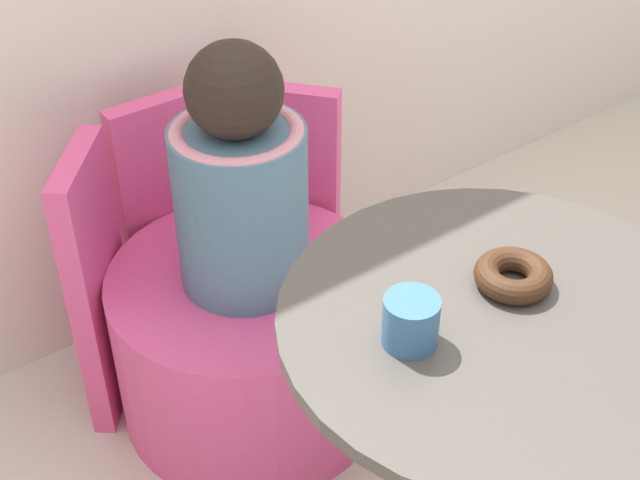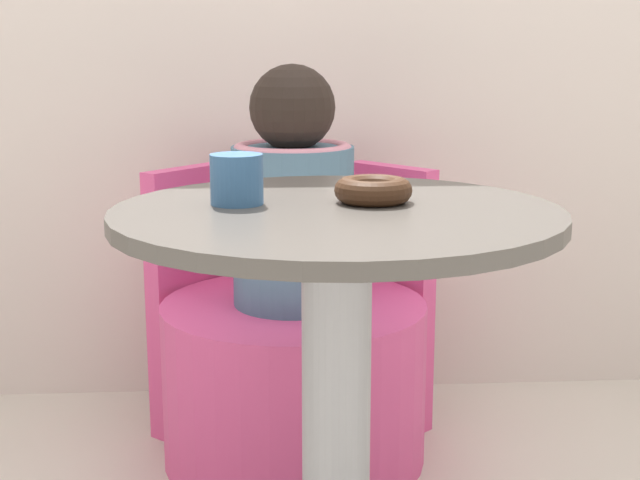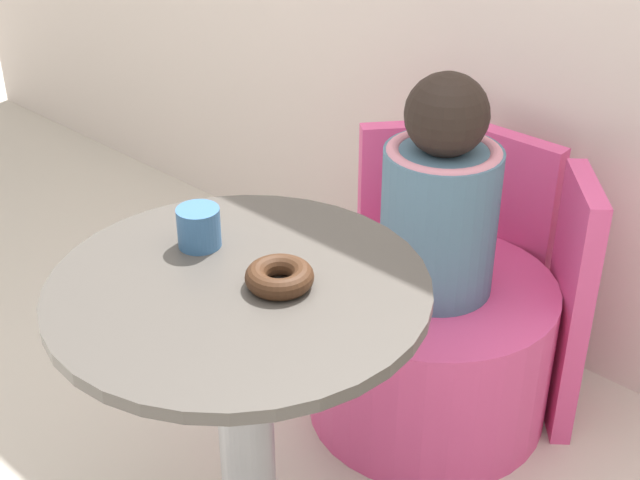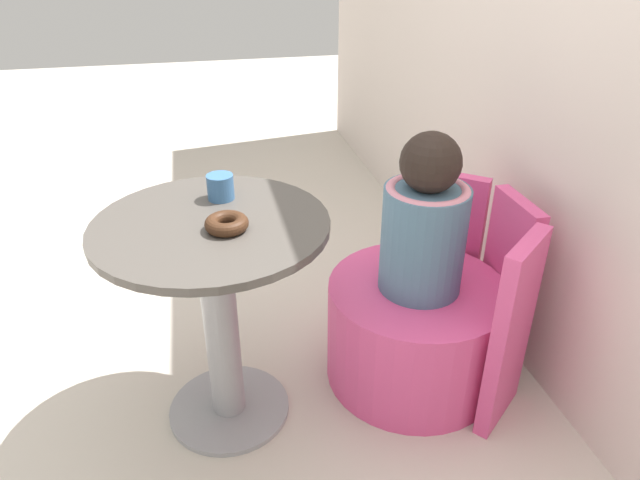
{
  "view_description": "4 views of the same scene",
  "coord_description": "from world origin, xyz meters",
  "px_view_note": "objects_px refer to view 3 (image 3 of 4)",
  "views": [
    {
      "loc": [
        -0.89,
        -0.66,
        1.62
      ],
      "look_at": [
        -0.14,
        0.37,
        0.67
      ],
      "focal_mm": 50.0,
      "sensor_mm": 36.0,
      "label": 1
    },
    {
      "loc": [
        -0.19,
        -1.34,
        0.98
      ],
      "look_at": [
        -0.08,
        0.33,
        0.61
      ],
      "focal_mm": 50.0,
      "sensor_mm": 36.0,
      "label": 2
    },
    {
      "loc": [
        0.92,
        -0.9,
        1.59
      ],
      "look_at": [
        -0.16,
        0.28,
        0.67
      ],
      "focal_mm": 50.0,
      "sensor_mm": 36.0,
      "label": 3
    },
    {
      "loc": [
        1.4,
        -0.03,
        1.48
      ],
      "look_at": [
        -0.1,
        0.31,
        0.63
      ],
      "focal_mm": 32.0,
      "sensor_mm": 36.0,
      "label": 4
    }
  ],
  "objects_px": {
    "child_figure": "(441,197)",
    "donut": "(279,277)",
    "cup": "(199,227)",
    "tub_chair": "(429,348)",
    "round_table": "(244,387)"
  },
  "relations": [
    {
      "from": "round_table",
      "to": "cup",
      "type": "bearing_deg",
      "value": 164.34
    },
    {
      "from": "tub_chair",
      "to": "cup",
      "type": "relative_size",
      "value": 7.6
    },
    {
      "from": "tub_chair",
      "to": "child_figure",
      "type": "distance_m",
      "value": 0.44
    },
    {
      "from": "cup",
      "to": "donut",
      "type": "bearing_deg",
      "value": 0.21
    },
    {
      "from": "tub_chair",
      "to": "donut",
      "type": "xyz_separation_m",
      "value": [
        0.1,
        -0.64,
        0.56
      ]
    },
    {
      "from": "donut",
      "to": "cup",
      "type": "distance_m",
      "value": 0.21
    },
    {
      "from": "round_table",
      "to": "cup",
      "type": "relative_size",
      "value": 8.96
    },
    {
      "from": "round_table",
      "to": "child_figure",
      "type": "distance_m",
      "value": 0.69
    },
    {
      "from": "donut",
      "to": "cup",
      "type": "height_order",
      "value": "cup"
    },
    {
      "from": "child_figure",
      "to": "donut",
      "type": "relative_size",
      "value": 4.49
    },
    {
      "from": "round_table",
      "to": "cup",
      "type": "height_order",
      "value": "cup"
    },
    {
      "from": "round_table",
      "to": "child_figure",
      "type": "height_order",
      "value": "child_figure"
    },
    {
      "from": "round_table",
      "to": "tub_chair",
      "type": "height_order",
      "value": "round_table"
    },
    {
      "from": "round_table",
      "to": "child_figure",
      "type": "bearing_deg",
      "value": 93.77
    },
    {
      "from": "tub_chair",
      "to": "cup",
      "type": "bearing_deg",
      "value": -99.56
    }
  ]
}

